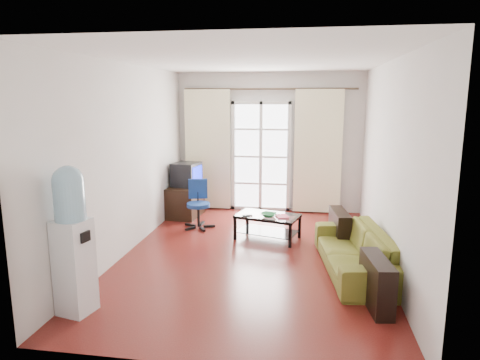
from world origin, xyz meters
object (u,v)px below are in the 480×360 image
object	(u,v)px
sofa	(355,251)
crt_tv	(186,174)
water_cooler	(72,238)
tv_stand	(185,201)
task_chair	(199,214)
coffee_table	(268,223)

from	to	relation	value
sofa	crt_tv	distance (m)	3.71
crt_tv	water_cooler	xyz separation A→B (m)	(-0.10, -3.81, 0.02)
sofa	tv_stand	size ratio (longest dim) A/B	2.51
crt_tv	water_cooler	distance (m)	3.81
water_cooler	crt_tv	bearing A→B (deg)	100.77
sofa	task_chair	xyz separation A→B (m)	(-2.47, 1.54, -0.03)
sofa	crt_tv	bearing A→B (deg)	-135.62
task_chair	crt_tv	bearing A→B (deg)	105.41
water_cooler	coffee_table	bearing A→B (deg)	68.92
coffee_table	water_cooler	distance (m)	3.25
crt_tv	water_cooler	bearing A→B (deg)	-80.74
sofa	coffee_table	bearing A→B (deg)	-139.94
sofa	crt_tv	world-z (taller)	crt_tv
sofa	tv_stand	xyz separation A→B (m)	(-2.90, 2.21, 0.01)
crt_tv	tv_stand	bearing A→B (deg)	-81.92
sofa	tv_stand	bearing A→B (deg)	-135.06
coffee_table	tv_stand	size ratio (longest dim) A/B	1.38
tv_stand	water_cooler	distance (m)	3.81
tv_stand	water_cooler	size ratio (longest dim) A/B	0.50
sofa	coffee_table	distance (m)	1.66
sofa	task_chair	world-z (taller)	task_chair
task_chair	coffee_table	bearing A→B (deg)	-33.89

